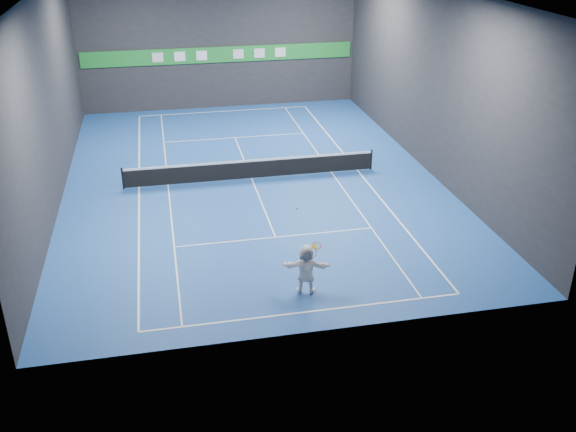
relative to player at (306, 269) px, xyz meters
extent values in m
plane|color=#1B4899|center=(-0.27, 10.66, -0.92)|extent=(26.00, 26.00, 0.00)
cube|color=#252528|center=(-0.27, 23.66, 3.58)|extent=(18.00, 0.10, 9.00)
cube|color=#252528|center=(-0.27, -2.34, 3.58)|extent=(18.00, 0.10, 9.00)
cube|color=#252528|center=(-9.27, 10.66, 3.58)|extent=(0.10, 26.00, 9.00)
cube|color=#252528|center=(8.73, 10.66, 3.58)|extent=(0.10, 26.00, 9.00)
cube|color=white|center=(-0.27, -1.23, -0.92)|extent=(10.98, 0.08, 0.01)
cube|color=white|center=(-0.27, 22.55, -0.92)|extent=(10.98, 0.08, 0.01)
cube|color=white|center=(-5.76, 10.66, -0.92)|extent=(0.08, 23.78, 0.01)
cube|color=white|center=(5.22, 10.66, -0.92)|extent=(0.08, 23.78, 0.01)
cube|color=white|center=(-4.38, 10.66, -0.92)|extent=(0.06, 23.78, 0.01)
cube|color=white|center=(3.84, 10.66, -0.92)|extent=(0.06, 23.78, 0.01)
cube|color=white|center=(-0.27, 4.26, -0.92)|extent=(8.23, 0.06, 0.01)
cube|color=white|center=(-0.27, 17.06, -0.92)|extent=(8.23, 0.06, 0.01)
cube|color=white|center=(-0.27, 10.66, -0.92)|extent=(0.06, 12.80, 0.01)
imported|color=white|center=(0.00, 0.00, 0.00)|extent=(1.78, 0.93, 1.84)
sphere|color=#B6DA24|center=(-0.29, 0.21, 2.24)|extent=(0.07, 0.07, 0.07)
cylinder|color=black|center=(-6.47, 10.66, -0.38)|extent=(0.10, 0.10, 1.07)
cylinder|color=black|center=(5.93, 10.66, -0.38)|extent=(0.10, 0.10, 1.07)
cube|color=black|center=(-0.27, 10.66, -0.45)|extent=(12.40, 0.03, 0.86)
cube|color=white|center=(-0.27, 10.66, 0.03)|extent=(12.40, 0.04, 0.10)
cube|color=#1E8B2F|center=(-0.27, 23.60, 2.58)|extent=(17.64, 0.06, 1.00)
cube|color=silver|center=(-4.27, 23.54, 2.58)|extent=(0.70, 0.04, 0.60)
cube|color=white|center=(-2.87, 23.54, 2.58)|extent=(0.70, 0.04, 0.60)
cube|color=white|center=(-1.47, 23.54, 2.58)|extent=(0.70, 0.04, 0.60)
cube|color=silver|center=(0.93, 23.54, 2.58)|extent=(0.70, 0.04, 0.60)
cube|color=silver|center=(2.33, 23.54, 2.58)|extent=(0.70, 0.04, 0.60)
cube|color=white|center=(3.73, 23.54, 2.58)|extent=(0.70, 0.04, 0.60)
torus|color=red|center=(0.38, 0.05, 0.86)|extent=(0.43, 0.38, 0.25)
cylinder|color=#C1D94C|center=(0.29, 0.05, 0.83)|extent=(0.36, 0.33, 0.16)
cylinder|color=red|center=(0.36, 0.05, 0.63)|extent=(0.05, 0.12, 0.18)
cylinder|color=yellow|center=(0.32, 0.03, 0.48)|extent=(0.10, 0.19, 0.23)
camera|label=1|loc=(-4.50, -18.60, 11.30)|focal=40.00mm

